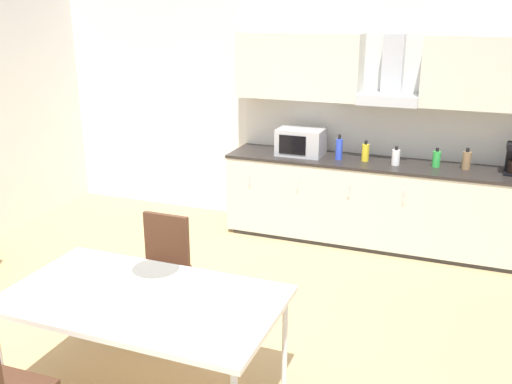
{
  "coord_description": "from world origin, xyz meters",
  "views": [
    {
      "loc": [
        1.91,
        -3.47,
        2.39
      ],
      "look_at": [
        0.38,
        0.49,
        1.0
      ],
      "focal_mm": 40.0,
      "sensor_mm": 36.0,
      "label": 1
    }
  ],
  "objects_px": {
    "bottle_yellow": "(365,152)",
    "dining_table": "(143,302)",
    "bottle_green": "(436,159)",
    "chair_far_left": "(161,260)",
    "bottle_blue": "(339,149)",
    "bottle_white": "(396,157)",
    "pendant_lamp": "(132,144)",
    "microwave": "(301,142)",
    "bottle_brown": "(467,160)"
  },
  "relations": [
    {
      "from": "bottle_brown",
      "to": "pendant_lamp",
      "type": "relative_size",
      "value": 0.65
    },
    {
      "from": "bottle_yellow",
      "to": "chair_far_left",
      "type": "distance_m",
      "value": 2.49
    },
    {
      "from": "microwave",
      "to": "pendant_lamp",
      "type": "distance_m",
      "value": 3.1
    },
    {
      "from": "bottle_blue",
      "to": "bottle_yellow",
      "type": "bearing_deg",
      "value": 7.65
    },
    {
      "from": "bottle_green",
      "to": "dining_table",
      "type": "relative_size",
      "value": 0.11
    },
    {
      "from": "chair_far_left",
      "to": "pendant_lamp",
      "type": "distance_m",
      "value": 1.47
    },
    {
      "from": "microwave",
      "to": "bottle_blue",
      "type": "relative_size",
      "value": 1.85
    },
    {
      "from": "chair_far_left",
      "to": "bottle_yellow",
      "type": "bearing_deg",
      "value": 62.45
    },
    {
      "from": "bottle_white",
      "to": "bottle_blue",
      "type": "relative_size",
      "value": 0.73
    },
    {
      "from": "bottle_green",
      "to": "bottle_blue",
      "type": "relative_size",
      "value": 0.73
    },
    {
      "from": "bottle_blue",
      "to": "bottle_yellow",
      "type": "height_order",
      "value": "bottle_blue"
    },
    {
      "from": "bottle_white",
      "to": "bottle_yellow",
      "type": "distance_m",
      "value": 0.32
    },
    {
      "from": "chair_far_left",
      "to": "bottle_blue",
      "type": "bearing_deg",
      "value": 67.88
    },
    {
      "from": "bottle_green",
      "to": "bottle_blue",
      "type": "distance_m",
      "value": 0.96
    },
    {
      "from": "bottle_blue",
      "to": "bottle_brown",
      "type": "relative_size",
      "value": 1.24
    },
    {
      "from": "bottle_brown",
      "to": "dining_table",
      "type": "height_order",
      "value": "bottle_brown"
    },
    {
      "from": "bottle_blue",
      "to": "chair_far_left",
      "type": "bearing_deg",
      "value": -112.12
    },
    {
      "from": "bottle_blue",
      "to": "bottle_brown",
      "type": "bearing_deg",
      "value": 3.81
    },
    {
      "from": "microwave",
      "to": "bottle_brown",
      "type": "bearing_deg",
      "value": 1.34
    },
    {
      "from": "bottle_blue",
      "to": "dining_table",
      "type": "height_order",
      "value": "bottle_blue"
    },
    {
      "from": "bottle_green",
      "to": "microwave",
      "type": "bearing_deg",
      "value": -179.14
    },
    {
      "from": "bottle_yellow",
      "to": "dining_table",
      "type": "distance_m",
      "value": 3.13
    },
    {
      "from": "microwave",
      "to": "bottle_white",
      "type": "distance_m",
      "value": 1.0
    },
    {
      "from": "bottle_green",
      "to": "bottle_blue",
      "type": "xyz_separation_m",
      "value": [
        -0.96,
        -0.06,
        0.03
      ]
    },
    {
      "from": "microwave",
      "to": "bottle_green",
      "type": "xyz_separation_m",
      "value": [
        1.38,
        0.02,
        -0.06
      ]
    },
    {
      "from": "dining_table",
      "to": "bottle_blue",
      "type": "bearing_deg",
      "value": 80.63
    },
    {
      "from": "bottle_white",
      "to": "chair_far_left",
      "type": "relative_size",
      "value": 0.22
    },
    {
      "from": "bottle_green",
      "to": "chair_far_left",
      "type": "distance_m",
      "value": 2.89
    },
    {
      "from": "bottle_yellow",
      "to": "chair_far_left",
      "type": "xyz_separation_m",
      "value": [
        -1.13,
        -2.17,
        -0.44
      ]
    },
    {
      "from": "bottle_green",
      "to": "bottle_yellow",
      "type": "height_order",
      "value": "bottle_yellow"
    },
    {
      "from": "bottle_green",
      "to": "dining_table",
      "type": "distance_m",
      "value": 3.39
    },
    {
      "from": "bottle_blue",
      "to": "chair_far_left",
      "type": "height_order",
      "value": "bottle_blue"
    },
    {
      "from": "microwave",
      "to": "bottle_white",
      "type": "bearing_deg",
      "value": -3.21
    },
    {
      "from": "bottle_yellow",
      "to": "bottle_blue",
      "type": "bearing_deg",
      "value": -172.35
    },
    {
      "from": "bottle_yellow",
      "to": "pendant_lamp",
      "type": "xyz_separation_m",
      "value": [
        -0.76,
        -3.02,
        0.69
      ]
    },
    {
      "from": "microwave",
      "to": "bottle_green",
      "type": "height_order",
      "value": "microwave"
    },
    {
      "from": "dining_table",
      "to": "pendant_lamp",
      "type": "height_order",
      "value": "pendant_lamp"
    },
    {
      "from": "bottle_brown",
      "to": "bottle_yellow",
      "type": "bearing_deg",
      "value": -177.25
    },
    {
      "from": "dining_table",
      "to": "chair_far_left",
      "type": "bearing_deg",
      "value": 113.88
    },
    {
      "from": "microwave",
      "to": "pendant_lamp",
      "type": "xyz_separation_m",
      "value": [
        -0.07,
        -3.03,
        0.64
      ]
    },
    {
      "from": "microwave",
      "to": "chair_far_left",
      "type": "bearing_deg",
      "value": -101.58
    },
    {
      "from": "microwave",
      "to": "pendant_lamp",
      "type": "relative_size",
      "value": 1.5
    },
    {
      "from": "bottle_green",
      "to": "bottle_brown",
      "type": "distance_m",
      "value": 0.28
    },
    {
      "from": "chair_far_left",
      "to": "pendant_lamp",
      "type": "relative_size",
      "value": 2.72
    },
    {
      "from": "bottle_brown",
      "to": "bottle_blue",
      "type": "bearing_deg",
      "value": -176.19
    },
    {
      "from": "bottle_yellow",
      "to": "bottle_brown",
      "type": "height_order",
      "value": "bottle_yellow"
    },
    {
      "from": "bottle_yellow",
      "to": "pendant_lamp",
      "type": "bearing_deg",
      "value": -104.07
    },
    {
      "from": "microwave",
      "to": "chair_far_left",
      "type": "height_order",
      "value": "microwave"
    },
    {
      "from": "bottle_blue",
      "to": "chair_far_left",
      "type": "distance_m",
      "value": 2.35
    },
    {
      "from": "bottle_white",
      "to": "pendant_lamp",
      "type": "bearing_deg",
      "value": -109.77
    }
  ]
}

